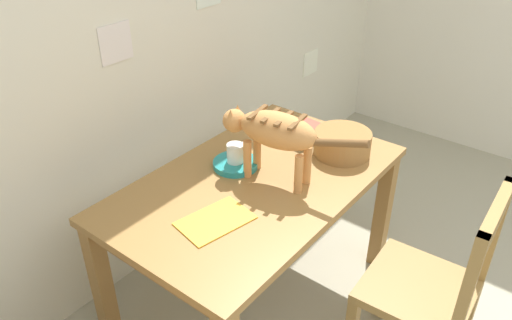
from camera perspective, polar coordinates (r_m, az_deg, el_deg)
The scene contains 9 objects.
wall_rear at distance 2.39m, azimuth -14.98°, elevation 13.41°, with size 5.26×0.11×2.50m.
dining_table at distance 2.25m, azimuth 0.00°, elevation -4.11°, with size 1.34×0.81×0.73m.
cat at distance 2.10m, azimuth 2.06°, elevation 3.21°, with size 0.21×0.65×0.32m.
saucer_bowl at distance 2.29m, azimuth -2.35°, elevation -0.45°, with size 0.21×0.21×0.03m, color teal.
coffee_mug at distance 2.26m, azimuth -2.31°, elevation 0.84°, with size 0.12×0.08×0.09m.
magazine at distance 1.97m, azimuth -4.66°, elevation -6.87°, with size 0.28×0.18×0.01m, color #F8AA31.
book_stack at distance 2.51m, azimuth 5.58°, elevation 3.10°, with size 0.19×0.14×0.07m.
wicker_basket at distance 2.40m, azimuth 9.79°, elevation 1.96°, with size 0.27×0.27×0.11m.
wooden_chair_near at distance 2.18m, azimuth 19.07°, elevation -13.73°, with size 0.44×0.44×0.94m.
Camera 1 is at (-1.37, 0.36, 1.94)m, focal length 35.22 mm.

